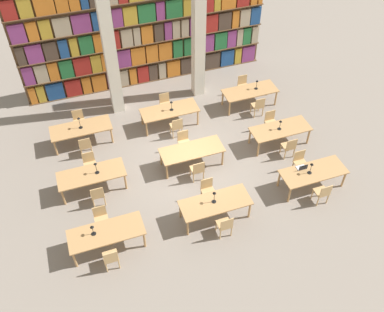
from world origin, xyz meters
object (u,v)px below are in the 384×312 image
at_px(desk_lamp_7, 257,83).
at_px(desk_lamp_5, 79,121).
at_px(pillar_left, 109,43).
at_px(desk_lamp_2, 311,166).
at_px(chair_7, 90,163).
at_px(chair_12, 85,145).
at_px(chair_10, 289,146).
at_px(chair_14, 177,126).
at_px(chair_5, 300,162).
at_px(reading_table_1, 215,204).
at_px(chair_1, 101,218).
at_px(chair_17, 243,85).
at_px(desk_lamp_4, 280,123).
at_px(chair_0, 111,258).
at_px(reading_table_6, 81,129).
at_px(chair_16, 258,106).
at_px(pillar_center, 199,28).
at_px(desk_lamp_1, 214,195).
at_px(desk_lamp_6, 171,104).
at_px(reading_table_5, 280,130).
at_px(laptop, 302,168).
at_px(reading_table_2, 313,173).
at_px(reading_table_7, 170,111).
at_px(reading_table_0, 106,233).
at_px(reading_table_4, 192,151).
at_px(chair_13, 79,120).
at_px(desk_lamp_0, 92,229).
at_px(desk_lamp_3, 96,166).
at_px(chair_2, 225,225).
at_px(chair_9, 184,141).
at_px(chair_15, 165,103).
at_px(chair_11, 271,121).
at_px(chair_3, 208,190).
at_px(chair_8, 198,169).
at_px(reading_table_3, 91,175).

bearing_deg(desk_lamp_7, desk_lamp_5, -179.54).
distance_m(pillar_left, desk_lamp_2, 8.26).
distance_m(chair_7, chair_12, 0.94).
height_order(chair_10, chair_14, same).
bearing_deg(chair_5, reading_table_1, 14.02).
xyz_separation_m(chair_1, chair_17, (6.86, 4.84, 0.00)).
bearing_deg(desk_lamp_4, chair_0, -155.71).
height_order(chair_10, reading_table_6, chair_10).
bearing_deg(chair_16, pillar_center, 127.87).
bearing_deg(chair_0, desk_lamp_1, 12.25).
bearing_deg(desk_lamp_6, chair_14, -92.65).
relative_size(desk_lamp_2, reading_table_5, 0.21).
height_order(desk_lamp_1, laptop, desk_lamp_1).
bearing_deg(reading_table_2, reading_table_1, -177.71).
bearing_deg(reading_table_5, chair_5, -90.51).
xyz_separation_m(reading_table_7, chair_17, (3.45, 0.83, -0.17)).
bearing_deg(reading_table_0, chair_14, 49.55).
height_order(pillar_left, chair_5, pillar_left).
bearing_deg(chair_7, desk_lamp_7, -166.27).
bearing_deg(reading_table_4, chair_13, 137.53).
bearing_deg(desk_lamp_5, reading_table_2, -34.29).
xyz_separation_m(desk_lamp_0, reading_table_5, (7.20, 2.32, -0.33)).
bearing_deg(desk_lamp_3, chair_2, -44.24).
relative_size(desk_lamp_0, desk_lamp_4, 0.94).
bearing_deg(chair_5, desk_lamp_7, -93.03).
bearing_deg(chair_10, desk_lamp_0, -167.50).
xyz_separation_m(chair_9, reading_table_5, (3.45, -0.75, 0.17)).
bearing_deg(chair_14, pillar_left, 126.86).
distance_m(desk_lamp_4, chair_17, 3.24).
bearing_deg(chair_15, desk_lamp_1, 89.26).
xyz_separation_m(laptop, chair_11, (0.28, 2.73, -0.28)).
relative_size(pillar_center, chair_3, 6.76).
bearing_deg(reading_table_5, chair_15, 138.17).
distance_m(desk_lamp_3, chair_9, 3.35).
distance_m(chair_7, desk_lamp_5, 1.76).
bearing_deg(chair_1, chair_10, -172.41).
height_order(desk_lamp_4, desk_lamp_6, desk_lamp_6).
xyz_separation_m(reading_table_6, desk_lamp_7, (7.04, 0.05, 0.35)).
height_order(chair_7, chair_8, same).
height_order(pillar_center, chair_5, pillar_center).
bearing_deg(chair_0, reading_table_3, 89.51).
height_order(chair_7, chair_14, same).
bearing_deg(desk_lamp_3, reading_table_2, -18.74).
bearing_deg(reading_table_4, desk_lamp_5, 144.94).
height_order(laptop, reading_table_6, laptop).
relative_size(desk_lamp_5, desk_lamp_6, 1.17).
bearing_deg(chair_9, pillar_left, -61.54).
bearing_deg(desk_lamp_3, chair_17, 25.52).
height_order(chair_12, desk_lamp_6, desk_lamp_6).
xyz_separation_m(desk_lamp_2, desk_lamp_4, (0.07, 2.26, -0.03)).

